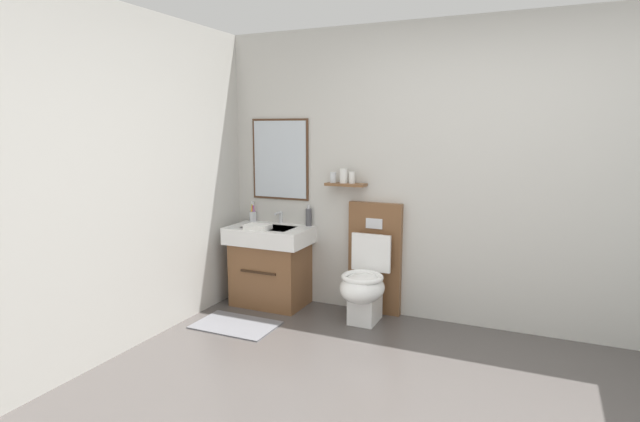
{
  "coord_description": "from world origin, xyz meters",
  "views": [
    {
      "loc": [
        0.38,
        -2.39,
        1.63
      ],
      "look_at": [
        -1.34,
        1.44,
        0.95
      ],
      "focal_mm": 28.36,
      "sensor_mm": 36.0,
      "label": 1
    }
  ],
  "objects_px": {
    "soap_dispenser": "(309,217)",
    "folded_hand_towel": "(258,227)",
    "toothbrush_cup": "(253,215)",
    "vanity_sink_left": "(271,263)",
    "toilet": "(368,277)"
  },
  "relations": [
    {
      "from": "soap_dispenser",
      "to": "folded_hand_towel",
      "type": "xyz_separation_m",
      "value": [
        -0.35,
        -0.34,
        -0.06
      ]
    },
    {
      "from": "toothbrush_cup",
      "to": "folded_hand_towel",
      "type": "xyz_separation_m",
      "value": [
        0.26,
        -0.33,
        -0.03
      ]
    },
    {
      "from": "toothbrush_cup",
      "to": "vanity_sink_left",
      "type": "bearing_deg",
      "value": -30.82
    },
    {
      "from": "toilet",
      "to": "toothbrush_cup",
      "type": "distance_m",
      "value": 1.33
    },
    {
      "from": "toothbrush_cup",
      "to": "folded_hand_towel",
      "type": "relative_size",
      "value": 0.91
    },
    {
      "from": "soap_dispenser",
      "to": "toothbrush_cup",
      "type": "bearing_deg",
      "value": -179.07
    },
    {
      "from": "toilet",
      "to": "toothbrush_cup",
      "type": "height_order",
      "value": "toilet"
    },
    {
      "from": "vanity_sink_left",
      "to": "folded_hand_towel",
      "type": "xyz_separation_m",
      "value": [
        -0.04,
        -0.16,
        0.37
      ]
    },
    {
      "from": "folded_hand_towel",
      "to": "vanity_sink_left",
      "type": "bearing_deg",
      "value": 75.55
    },
    {
      "from": "toothbrush_cup",
      "to": "soap_dispenser",
      "type": "height_order",
      "value": "toothbrush_cup"
    },
    {
      "from": "soap_dispenser",
      "to": "toilet",
      "type": "bearing_deg",
      "value": -14.68
    },
    {
      "from": "toothbrush_cup",
      "to": "soap_dispenser",
      "type": "xyz_separation_m",
      "value": [
        0.6,
        0.01,
        0.03
      ]
    },
    {
      "from": "toothbrush_cup",
      "to": "soap_dispenser",
      "type": "distance_m",
      "value": 0.6
    },
    {
      "from": "vanity_sink_left",
      "to": "toilet",
      "type": "bearing_deg",
      "value": 0.93
    },
    {
      "from": "toilet",
      "to": "soap_dispenser",
      "type": "relative_size",
      "value": 5.09
    }
  ]
}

